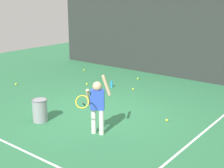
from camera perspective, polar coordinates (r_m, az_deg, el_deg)
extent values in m
plane|color=#2D7247|center=(8.25, -2.95, -5.44)|extent=(20.00, 20.00, 0.00)
cube|color=white|center=(6.77, -16.73, -11.03)|extent=(9.00, 0.05, 0.00)
cube|color=white|center=(7.79, 17.26, -7.47)|extent=(0.05, 9.00, 0.00)
cube|color=#282D2B|center=(11.81, 12.48, 8.07)|extent=(11.58, 0.08, 2.95)
cylinder|color=slate|center=(15.15, -7.22, 10.20)|extent=(0.09, 0.09, 3.10)
cylinder|color=slate|center=(13.31, 1.50, 9.57)|extent=(0.09, 0.09, 3.10)
cylinder|color=slate|center=(11.86, 12.63, 8.45)|extent=(0.09, 0.09, 3.10)
cylinder|color=silver|center=(7.05, -3.33, -6.69)|extent=(0.11, 0.11, 0.58)
cylinder|color=silver|center=(6.98, -1.90, -6.92)|extent=(0.11, 0.11, 0.58)
cube|color=blue|center=(6.83, -2.68, -2.85)|extent=(0.34, 0.31, 0.44)
sphere|color=tan|center=(6.74, -2.71, -0.39)|extent=(0.20, 0.20, 0.20)
cylinder|color=tan|center=(6.74, -1.05, -0.24)|extent=(0.21, 0.17, 0.46)
cylinder|color=tan|center=(6.78, -4.37, -2.43)|extent=(0.22, 0.28, 0.43)
cylinder|color=black|center=(6.71, -5.12, -3.67)|extent=(0.16, 0.21, 0.15)
torus|color=yellow|center=(6.46, -5.42, -3.23)|extent=(0.33, 0.30, 0.26)
cylinder|color=gray|center=(7.89, -12.93, -4.71)|extent=(0.36, 0.36, 0.55)
torus|color=#595B60|center=(7.80, -13.05, -2.81)|extent=(0.38, 0.38, 0.02)
cylinder|color=#268CD8|center=(10.57, -0.08, -0.01)|extent=(0.07, 0.07, 0.22)
sphere|color=#CCE033|center=(12.97, -5.07, 2.54)|extent=(0.07, 0.07, 0.07)
sphere|color=#CCE033|center=(11.33, -17.01, -0.03)|extent=(0.07, 0.07, 0.07)
sphere|color=#CCE033|center=(11.59, 4.71, 0.96)|extent=(0.07, 0.07, 0.07)
sphere|color=#CCE033|center=(7.87, 9.90, -6.48)|extent=(0.07, 0.07, 0.07)
sphere|color=#CCE033|center=(10.88, -4.58, -0.02)|extent=(0.07, 0.07, 0.07)
sphere|color=#CCE033|center=(10.29, 3.83, -0.94)|extent=(0.07, 0.07, 0.07)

